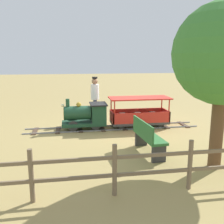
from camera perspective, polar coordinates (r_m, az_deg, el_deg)
The scene contains 8 objects.
ground_plane at distance 8.57m, azimuth 2.81°, elevation -3.51°, with size 60.00×60.00×0.00m, color #A38C51.
track at distance 8.49m, azimuth 0.17°, elevation -3.52°, with size 0.78×5.70×0.04m.
locomotive at distance 8.28m, azimuth -5.63°, elevation -0.66°, with size 0.74×1.44×0.98m.
passenger_car at distance 8.58m, azimuth 6.11°, elevation -0.62°, with size 0.84×2.00×0.97m.
conductor_person at distance 9.34m, azimuth -3.83°, elevation 3.77°, with size 0.30×0.30×1.62m.
park_bench at distance 6.26m, azimuth 7.93°, elevation -5.52°, with size 1.33×0.50×0.82m.
oak_tree_near at distance 5.56m, azimuth 23.63°, elevation 11.63°, with size 2.02×2.02×3.38m.
fence_section at distance 4.50m, azimuth 9.19°, elevation -11.74°, with size 0.08×6.78×0.90m.
Camera 1 is at (-8.07, 1.76, 2.28)m, focal length 40.98 mm.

